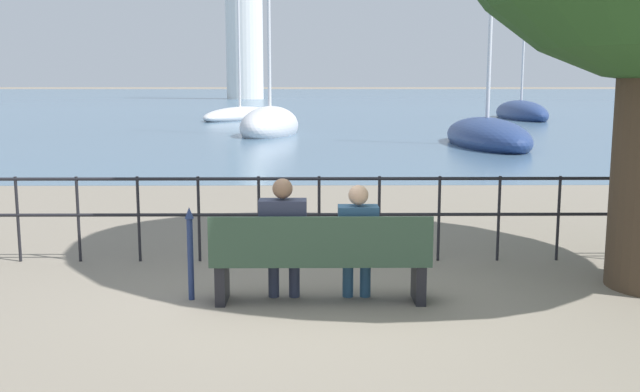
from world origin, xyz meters
The scene contains 12 objects.
ground_plane centered at (0.00, 0.00, 0.00)m, with size 1000.00×1000.00×0.00m, color gray.
harbor_water centered at (0.00, 158.26, 0.00)m, with size 600.00×300.00×0.01m.
park_bench centered at (0.00, -0.07, 0.45)m, with size 2.16×0.45×0.90m.
seated_person_left centered at (-0.37, 0.01, 0.68)m, with size 0.47×0.35×1.25m.
seated_person_right centered at (0.37, 0.02, 0.65)m, with size 0.40×0.35×1.18m.
promenade_railing centered at (0.00, 1.66, 0.69)m, with size 11.78×0.04×1.05m.
closed_umbrella centered at (-1.30, 0.07, 0.53)m, with size 0.09×0.09×0.95m.
sailboat_0 centered at (-4.58, 37.35, 0.27)m, with size 5.06×8.39×10.43m.
sailboat_1 centered at (-1.92, 23.76, 0.39)m, with size 3.17×5.83×9.65m.
sailboat_2 centered at (12.89, 37.66, 0.35)m, with size 2.29×8.92×7.96m.
sailboat_3 centered at (6.07, 18.25, 0.30)m, with size 2.56×7.29×7.41m.
harbor_lighthouse centered at (-10.00, 98.46, 12.10)m, with size 5.36×5.36×26.01m.
Camera 1 is at (-0.07, -6.89, 2.15)m, focal length 40.00 mm.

